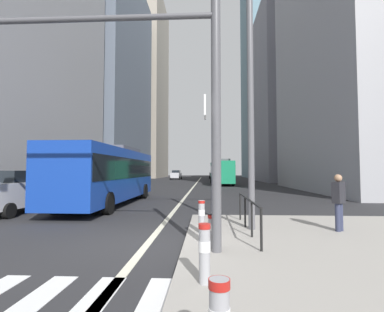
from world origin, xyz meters
TOP-DOWN VIEW (x-y plane):
  - ground_plane at (0.00, 20.00)m, footprint 160.00×160.00m
  - median_island at (5.50, -1.00)m, footprint 9.00×10.00m
  - lane_centre_line at (0.00, 30.00)m, footprint 0.20×80.00m
  - office_tower_left_mid at (-16.00, 41.90)m, footprint 10.20×24.83m
  - office_tower_left_far at (-16.00, 68.06)m, footprint 11.40×20.89m
  - office_tower_right_mid at (17.00, 45.00)m, footprint 12.21×19.38m
  - office_tower_right_far at (17.00, 67.17)m, footprint 10.25×19.15m
  - city_bus_blue_oncoming at (-3.98, 8.37)m, footprint 2.71×11.22m
  - sedan_white_oncoming at (-7.26, 5.01)m, footprint 2.17×4.36m
  - city_bus_red_receding at (3.55, 31.44)m, footprint 2.92×11.53m
  - car_oncoming_mid at (-5.00, 52.59)m, footprint 2.20×4.65m
  - car_receding_near at (3.07, 56.74)m, footprint 2.05×4.20m
  - traffic_signal_gantry at (-0.61, -1.20)m, footprint 7.07×0.65m
  - street_lamp_post at (2.96, 1.26)m, footprint 5.50×0.32m
  - bollard_left at (1.54, -2.95)m, footprint 0.20×0.20m
  - bollard_right at (1.70, -0.83)m, footprint 0.20×0.20m
  - bollard_back at (1.43, 0.69)m, footprint 0.20×0.20m
  - pedestrian_railing at (2.80, 0.92)m, footprint 0.06×4.07m
  - pedestrian_waiting at (5.52, 1.14)m, footprint 0.44×0.43m

SIDE VIEW (x-z plane):
  - ground_plane at x=0.00m, z-range 0.00..0.00m
  - lane_centre_line at x=0.00m, z-range 0.00..0.01m
  - median_island at x=5.50m, z-range 0.00..0.15m
  - bollard_right at x=1.70m, z-range 0.20..0.95m
  - bollard_back at x=1.43m, z-range 0.20..1.13m
  - bollard_left at x=1.54m, z-range 0.20..1.15m
  - pedestrian_railing at x=2.80m, z-range 0.38..1.36m
  - car_receding_near at x=3.07m, z-range 0.02..1.96m
  - sedan_white_oncoming at x=-7.26m, z-range 0.02..1.96m
  - car_oncoming_mid at x=-5.00m, z-range 0.02..1.96m
  - pedestrian_waiting at x=5.52m, z-range 0.24..1.93m
  - city_bus_blue_oncoming at x=-3.98m, z-range 0.14..3.54m
  - city_bus_red_receding at x=3.55m, z-range 0.14..3.54m
  - traffic_signal_gantry at x=-0.61m, z-range 1.16..7.16m
  - street_lamp_post at x=2.96m, z-range 1.28..9.28m
  - office_tower_right_mid at x=17.00m, z-range 0.00..31.04m
  - office_tower_left_mid at x=-16.00m, z-range 0.00..37.36m
  - office_tower_left_far at x=-16.00m, z-range 0.00..49.02m
  - office_tower_right_far at x=17.00m, z-range 0.00..55.53m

